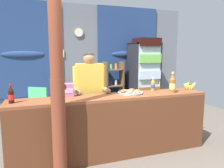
# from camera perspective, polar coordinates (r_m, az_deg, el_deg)

# --- Properties ---
(ground_plane) EXTENTS (7.62, 7.62, 0.00)m
(ground_plane) POSITION_cam_1_polar(r_m,az_deg,el_deg) (4.19, -3.23, -13.70)
(ground_plane) COLOR #665B51
(back_wall_curtained) EXTENTS (5.68, 0.22, 2.74)m
(back_wall_curtained) POSITION_cam_1_polar(r_m,az_deg,el_deg) (5.52, -8.42, 6.53)
(back_wall_curtained) COLOR slate
(back_wall_curtained) RESTS_ON ground
(stall_counter) EXTENTS (3.01, 0.50, 0.93)m
(stall_counter) POSITION_cam_1_polar(r_m,az_deg,el_deg) (3.24, 0.95, -9.75)
(stall_counter) COLOR brown
(stall_counter) RESTS_ON ground
(timber_post) EXTENTS (0.19, 0.17, 2.54)m
(timber_post) POSITION_cam_1_polar(r_m,az_deg,el_deg) (2.62, -14.24, 0.26)
(timber_post) COLOR brown
(timber_post) RESTS_ON ground
(drink_fridge) EXTENTS (0.68, 0.66, 1.92)m
(drink_fridge) POSITION_cam_1_polar(r_m,az_deg,el_deg) (5.50, 8.54, 2.74)
(drink_fridge) COLOR #232328
(drink_fridge) RESTS_ON ground
(bottle_shelf_rack) EXTENTS (0.48, 0.28, 1.35)m
(bottle_shelf_rack) POSITION_cam_1_polar(r_m,az_deg,el_deg) (5.44, 0.41, -0.88)
(bottle_shelf_rack) COLOR brown
(bottle_shelf_rack) RESTS_ON ground
(plastic_lawn_chair) EXTENTS (0.61, 0.61, 0.86)m
(plastic_lawn_chair) POSITION_cam_1_polar(r_m,az_deg,el_deg) (4.67, -19.70, -5.52)
(plastic_lawn_chair) COLOR #4CC675
(plastic_lawn_chair) RESTS_ON ground
(shopkeeper) EXTENTS (0.55, 0.42, 1.57)m
(shopkeeper) POSITION_cam_1_polar(r_m,az_deg,el_deg) (3.60, -5.92, -0.93)
(shopkeeper) COLOR #28282D
(shopkeeper) RESTS_ON ground
(soda_bottle_iced_tea) EXTENTS (0.10, 0.10, 0.34)m
(soda_bottle_iced_tea) POSITION_cam_1_polar(r_m,az_deg,el_deg) (3.61, 15.68, 0.06)
(soda_bottle_iced_tea) COLOR brown
(soda_bottle_iced_tea) RESTS_ON stall_counter
(soda_bottle_orange_soda) EXTENTS (0.07, 0.07, 0.23)m
(soda_bottle_orange_soda) POSITION_cam_1_polar(r_m,az_deg,el_deg) (3.72, 10.76, -0.24)
(soda_bottle_orange_soda) COLOR orange
(soda_bottle_orange_soda) RESTS_ON stall_counter
(soda_bottle_cola) EXTENTS (0.07, 0.07, 0.25)m
(soda_bottle_cola) POSITION_cam_1_polar(r_m,az_deg,el_deg) (3.04, -25.10, -2.66)
(soda_bottle_cola) COLOR black
(soda_bottle_cola) RESTS_ON stall_counter
(snack_box_wafer) EXTENTS (0.24, 0.15, 0.19)m
(snack_box_wafer) POSITION_cam_1_polar(r_m,az_deg,el_deg) (3.24, -12.34, -1.59)
(snack_box_wafer) COLOR #B76699
(snack_box_wafer) RESTS_ON stall_counter
(pastry_tray) EXTENTS (0.40, 0.40, 0.07)m
(pastry_tray) POSITION_cam_1_polar(r_m,az_deg,el_deg) (3.42, 4.84, -2.17)
(pastry_tray) COLOR #BCBCC1
(pastry_tray) RESTS_ON stall_counter
(banana_bunch) EXTENTS (0.27, 0.06, 0.16)m
(banana_bunch) POSITION_cam_1_polar(r_m,az_deg,el_deg) (3.99, 19.69, -0.53)
(banana_bunch) COLOR #CCC14C
(banana_bunch) RESTS_ON stall_counter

